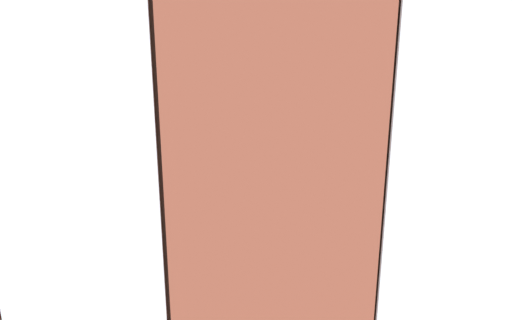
{
  "coord_description": "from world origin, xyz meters",
  "views": [
    {
      "loc": [
        0.28,
        5.32,
        2.64
      ],
      "look_at": [
        -0.02,
        0.4,
        1.14
      ],
      "focal_mm": 35.0,
      "sensor_mm": 36.0,
      "label": 1
    }
  ],
  "objects_px": {
    "candle_jar": "(295,204)",
    "coffee_table": "(259,219)",
    "couch_left": "(487,240)",
    "potted_plant_corner_near_left": "(415,137)",
    "potted_plant_near_tv": "(1,227)",
    "potted_plant_by_left_couch": "(406,183)",
    "table_plant_small": "(241,201)",
    "potted_plant_mid_room_small": "(311,190)",
    "potted_plant_foreground_right": "(78,159)",
    "media_console": "(0,240)",
    "couch_by_window": "(167,312)",
    "potted_plant_between_couches": "(341,265)",
    "remote_silver": "(216,220)",
    "papasan_chair": "(210,170)",
    "remote_black": "(259,214)",
    "cup_ceramic": "(270,216)"
  },
  "relations": [
    {
      "from": "coffee_table",
      "to": "remote_black",
      "type": "distance_m",
      "value": 0.06
    },
    {
      "from": "remote_silver",
      "to": "media_console",
      "type": "xyz_separation_m",
      "value": [
        2.35,
        -0.11,
        -0.22
      ]
    },
    {
      "from": "coffee_table",
      "to": "potted_plant_between_couches",
      "type": "xyz_separation_m",
      "value": [
        -0.56,
        1.6,
        0.29
      ]
    },
    {
      "from": "remote_silver",
      "to": "potted_plant_foreground_right",
      "type": "height_order",
      "value": "potted_plant_foreground_right"
    },
    {
      "from": "potted_plant_mid_room_small",
      "to": "media_console",
      "type": "bearing_deg",
      "value": 18.06
    },
    {
      "from": "potted_plant_by_left_couch",
      "to": "potted_plant_near_tv",
      "type": "bearing_deg",
      "value": 24.06
    },
    {
      "from": "potted_plant_near_tv",
      "to": "coffee_table",
      "type": "bearing_deg",
      "value": -154.79
    },
    {
      "from": "media_console",
      "to": "papasan_chair",
      "type": "height_order",
      "value": "papasan_chair"
    },
    {
      "from": "couch_by_window",
      "to": "remote_silver",
      "type": "relative_size",
      "value": 11.09
    },
    {
      "from": "potted_plant_foreground_right",
      "to": "potted_plant_by_left_couch",
      "type": "relative_size",
      "value": 1.1
    },
    {
      "from": "papasan_chair",
      "to": "potted_plant_between_couches",
      "type": "height_order",
      "value": "potted_plant_between_couches"
    },
    {
      "from": "potted_plant_foreground_right",
      "to": "potted_plant_by_left_couch",
      "type": "xyz_separation_m",
      "value": [
        -4.48,
        1.21,
        -0.04
      ]
    },
    {
      "from": "table_plant_small",
      "to": "potted_plant_foreground_right",
      "type": "xyz_separation_m",
      "value": [
        2.33,
        -1.91,
        -0.03
      ]
    },
    {
      "from": "candle_jar",
      "to": "potted_plant_foreground_right",
      "type": "distance_m",
      "value": 3.5
    },
    {
      "from": "potted_plant_between_couches",
      "to": "potted_plant_near_tv",
      "type": "height_order",
      "value": "potted_plant_near_tv"
    },
    {
      "from": "couch_by_window",
      "to": "coffee_table",
      "type": "xyz_separation_m",
      "value": [
        -0.83,
        -1.65,
        0.06
      ]
    },
    {
      "from": "potted_plant_near_tv",
      "to": "potted_plant_by_left_couch",
      "type": "height_order",
      "value": "potted_plant_near_tv"
    },
    {
      "from": "cup_ceramic",
      "to": "potted_plant_corner_near_left",
      "type": "height_order",
      "value": "potted_plant_corner_near_left"
    },
    {
      "from": "remote_silver",
      "to": "potted_plant_corner_near_left",
      "type": "bearing_deg",
      "value": -149.28
    },
    {
      "from": "couch_by_window",
      "to": "remote_black",
      "type": "bearing_deg",
      "value": -116.79
    },
    {
      "from": "media_console",
      "to": "couch_left",
      "type": "bearing_deg",
      "value": 174.33
    },
    {
      "from": "coffee_table",
      "to": "table_plant_small",
      "type": "relative_size",
      "value": 6.57
    },
    {
      "from": "papasan_chair",
      "to": "potted_plant_foreground_right",
      "type": "height_order",
      "value": "potted_plant_foreground_right"
    },
    {
      "from": "coffee_table",
      "to": "potted_plant_by_left_couch",
      "type": "relative_size",
      "value": 2.19
    },
    {
      "from": "table_plant_small",
      "to": "media_console",
      "type": "distance_m",
      "value": 2.65
    },
    {
      "from": "potted_plant_by_left_couch",
      "to": "couch_by_window",
      "type": "bearing_deg",
      "value": 41.51
    },
    {
      "from": "papasan_chair",
      "to": "potted_plant_foreground_right",
      "type": "xyz_separation_m",
      "value": [
        1.94,
        -0.4,
        0.08
      ]
    },
    {
      "from": "table_plant_small",
      "to": "media_console",
      "type": "xyz_separation_m",
      "value": [
        2.63,
        0.14,
        -0.34
      ]
    },
    {
      "from": "potted_plant_between_couches",
      "to": "potted_plant_corner_near_left",
      "type": "height_order",
      "value": "potted_plant_corner_near_left"
    },
    {
      "from": "couch_left",
      "to": "remote_black",
      "type": "bearing_deg",
      "value": -102.24
    },
    {
      "from": "remote_silver",
      "to": "potted_plant_mid_room_small",
      "type": "distance_m",
      "value": 1.8
    },
    {
      "from": "potted_plant_mid_room_small",
      "to": "potted_plant_near_tv",
      "type": "distance_m",
      "value": 3.83
    },
    {
      "from": "couch_by_window",
      "to": "potted_plant_foreground_right",
      "type": "relative_size",
      "value": 2.39
    },
    {
      "from": "couch_by_window",
      "to": "remote_black",
      "type": "xyz_separation_m",
      "value": [
        -0.83,
        -1.65,
        0.12
      ]
    },
    {
      "from": "couch_by_window",
      "to": "coffee_table",
      "type": "height_order",
      "value": "couch_by_window"
    },
    {
      "from": "candle_jar",
      "to": "table_plant_small",
      "type": "distance_m",
      "value": 0.63
    },
    {
      "from": "remote_silver",
      "to": "remote_black",
      "type": "height_order",
      "value": "same"
    },
    {
      "from": "couch_by_window",
      "to": "table_plant_small",
      "type": "distance_m",
      "value": 1.89
    },
    {
      "from": "couch_left",
      "to": "potted_plant_corner_near_left",
      "type": "bearing_deg",
      "value": 177.23
    },
    {
      "from": "couch_left",
      "to": "potted_plant_between_couches",
      "type": "distance_m",
      "value": 2.12
    },
    {
      "from": "cup_ceramic",
      "to": "candle_jar",
      "type": "distance_m",
      "value": 0.43
    },
    {
      "from": "potted_plant_near_tv",
      "to": "potted_plant_corner_near_left",
      "type": "height_order",
      "value": "potted_plant_corner_near_left"
    },
    {
      "from": "potted_plant_foreground_right",
      "to": "potted_plant_by_left_couch",
      "type": "height_order",
      "value": "potted_plant_foreground_right"
    },
    {
      "from": "couch_by_window",
      "to": "coffee_table",
      "type": "distance_m",
      "value": 1.85
    },
    {
      "from": "media_console",
      "to": "potted_plant_near_tv",
      "type": "xyz_separation_m",
      "value": [
        -0.54,
        1.05,
        0.62
      ]
    },
    {
      "from": "candle_jar",
      "to": "coffee_table",
      "type": "bearing_deg",
      "value": 19.94
    },
    {
      "from": "potted_plant_mid_room_small",
      "to": "potted_plant_corner_near_left",
      "type": "relative_size",
      "value": 0.35
    },
    {
      "from": "cup_ceramic",
      "to": "candle_jar",
      "type": "bearing_deg",
      "value": -137.19
    },
    {
      "from": "potted_plant_corner_near_left",
      "to": "potted_plant_near_tv",
      "type": "bearing_deg",
      "value": 33.25
    },
    {
      "from": "media_console",
      "to": "potted_plant_mid_room_small",
      "type": "bearing_deg",
      "value": -161.94
    }
  ]
}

